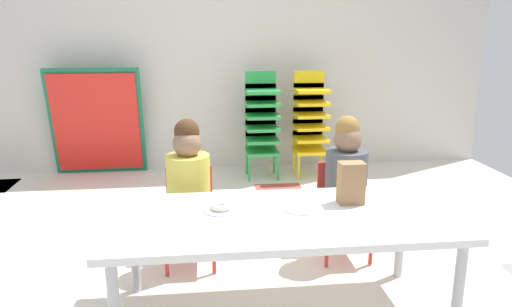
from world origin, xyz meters
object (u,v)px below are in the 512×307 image
object	(u,v)px
paper_plate_center_table	(302,209)
donut_powdered_on_plate	(221,206)
craft_table	(282,223)
seated_child_near_camera	(188,180)
paper_plate_near_edge	(221,210)
paper_bag_brown	(351,183)
kid_chair_green_stack	(262,120)
seated_child_middle_seat	(346,175)
kid_chair_yellow_stack	(310,119)
folded_activity_table	(97,123)

from	to	relation	value
paper_plate_center_table	donut_powdered_on_plate	xyz separation A→B (m)	(-0.41, 0.03, 0.02)
craft_table	seated_child_near_camera	xyz separation A→B (m)	(-0.46, 0.62, 0.05)
paper_plate_near_edge	paper_plate_center_table	size ratio (longest dim) A/B	1.00
paper_bag_brown	kid_chair_green_stack	bearing A→B (deg)	94.13
craft_table	seated_child_middle_seat	xyz separation A→B (m)	(0.51, 0.62, 0.05)
seated_child_near_camera	kid_chair_yellow_stack	world-z (taller)	kid_chair_yellow_stack
donut_powdered_on_plate	paper_plate_near_edge	bearing A→B (deg)	0.00
seated_child_middle_seat	paper_plate_center_table	size ratio (longest dim) A/B	5.10
folded_activity_table	paper_plate_center_table	bearing A→B (deg)	-60.11
seated_child_near_camera	seated_child_middle_seat	world-z (taller)	same
paper_bag_brown	paper_plate_near_edge	distance (m)	0.69
kid_chair_yellow_stack	folded_activity_table	distance (m)	2.12
kid_chair_yellow_stack	donut_powdered_on_plate	size ratio (longest dim) A/B	10.15
seated_child_middle_seat	paper_plate_center_table	xyz separation A→B (m)	(-0.40, -0.55, -0.00)
folded_activity_table	paper_plate_center_table	xyz separation A→B (m)	(1.52, -2.64, 0.02)
seated_child_near_camera	paper_bag_brown	xyz separation A→B (m)	(0.85, -0.49, 0.11)
craft_table	donut_powdered_on_plate	bearing A→B (deg)	162.77
paper_bag_brown	seated_child_middle_seat	bearing A→B (deg)	75.82
seated_child_near_camera	paper_bag_brown	distance (m)	0.98
kid_chair_yellow_stack	folded_activity_table	xyz separation A→B (m)	(-2.10, 0.24, -0.04)
paper_plate_center_table	kid_chair_green_stack	bearing A→B (deg)	87.53
paper_bag_brown	paper_plate_near_edge	world-z (taller)	paper_bag_brown
seated_child_near_camera	folded_activity_table	distance (m)	2.29
seated_child_middle_seat	folded_activity_table	distance (m)	2.83
kid_chair_green_stack	kid_chair_yellow_stack	xyz separation A→B (m)	(0.48, 0.00, 0.00)
seated_child_near_camera	paper_plate_center_table	bearing A→B (deg)	-43.92
craft_table	paper_plate_center_table	distance (m)	0.14
craft_table	paper_bag_brown	size ratio (longest dim) A/B	7.68
paper_plate_near_edge	donut_powdered_on_plate	xyz separation A→B (m)	(0.00, 0.00, 0.02)
seated_child_near_camera	craft_table	bearing A→B (deg)	-52.98
seated_child_near_camera	folded_activity_table	size ratio (longest dim) A/B	0.84
folded_activity_table	seated_child_near_camera	bearing A→B (deg)	-65.70
paper_bag_brown	paper_plate_near_edge	bearing A→B (deg)	-177.08
craft_table	kid_chair_green_stack	bearing A→B (deg)	85.02
paper_bag_brown	paper_plate_near_edge	xyz separation A→B (m)	(-0.68, -0.03, -0.11)
craft_table	folded_activity_table	size ratio (longest dim) A/B	1.56
kid_chair_yellow_stack	paper_bag_brown	xyz separation A→B (m)	(-0.31, -2.33, 0.08)
craft_table	paper_plate_center_table	world-z (taller)	paper_plate_center_table
folded_activity_table	kid_chair_yellow_stack	bearing A→B (deg)	-6.56
donut_powdered_on_plate	kid_chair_yellow_stack	bearing A→B (deg)	67.29
paper_bag_brown	paper_plate_center_table	bearing A→B (deg)	-166.71
craft_table	paper_plate_near_edge	xyz separation A→B (m)	(-0.29, 0.09, 0.05)
craft_table	kid_chair_green_stack	world-z (taller)	kid_chair_green_stack
seated_child_middle_seat	kid_chair_yellow_stack	bearing A→B (deg)	84.10
seated_child_middle_seat	kid_chair_green_stack	world-z (taller)	kid_chair_green_stack
paper_bag_brown	paper_plate_center_table	distance (m)	0.30
paper_plate_near_edge	paper_plate_center_table	distance (m)	0.41
kid_chair_green_stack	donut_powdered_on_plate	distance (m)	2.42
seated_child_near_camera	seated_child_middle_seat	distance (m)	0.97
seated_child_near_camera	kid_chair_green_stack	bearing A→B (deg)	69.77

